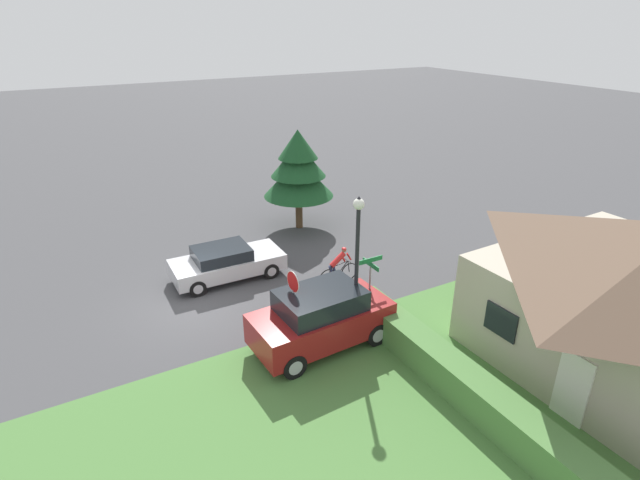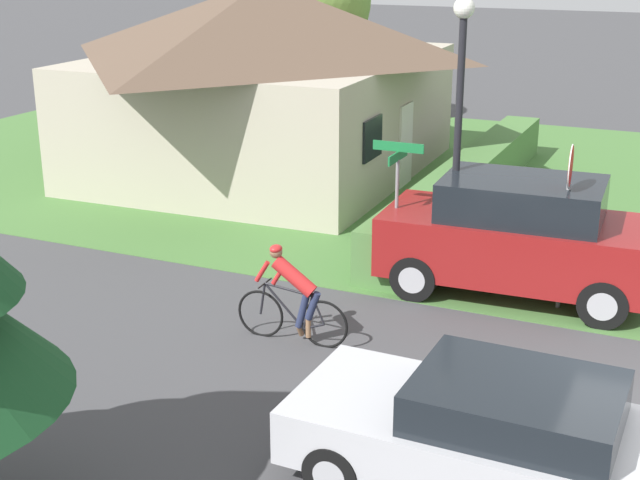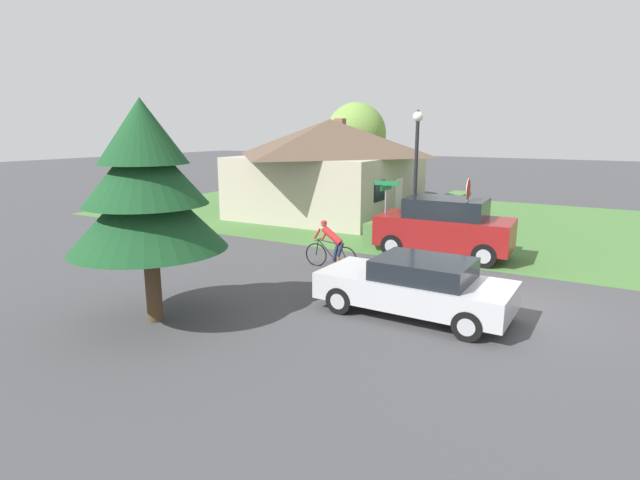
# 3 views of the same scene
# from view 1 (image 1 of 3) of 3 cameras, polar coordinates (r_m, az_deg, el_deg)

# --- Properties ---
(ground_plane) EXTENTS (140.00, 140.00, 0.00)m
(ground_plane) POSITION_cam_1_polar(r_m,az_deg,el_deg) (19.05, -13.83, -7.20)
(ground_plane) COLOR #424244
(hedge_row) EXTENTS (11.56, 0.90, 1.02)m
(hedge_row) POSITION_cam_1_polar(r_m,az_deg,el_deg) (14.33, 18.44, -17.21)
(hedge_row) COLOR #4C7A3D
(hedge_row) RESTS_ON ground
(sedan_left_lane) EXTENTS (1.99, 4.45, 1.37)m
(sedan_left_lane) POSITION_cam_1_polar(r_m,az_deg,el_deg) (20.35, -10.65, -2.51)
(sedan_left_lane) COLOR #BCBCC1
(sedan_left_lane) RESTS_ON ground
(cyclist) EXTENTS (0.44, 1.79, 1.52)m
(cyclist) POSITION_cam_1_polar(r_m,az_deg,el_deg) (19.61, 2.11, -3.08)
(cyclist) COLOR black
(cyclist) RESTS_ON ground
(parked_suv_right) EXTENTS (2.23, 4.54, 2.01)m
(parked_suv_right) POSITION_cam_1_polar(r_m,az_deg,el_deg) (15.88, 0.13, -8.91)
(parked_suv_right) COLOR maroon
(parked_suv_right) RESTS_ON ground
(stop_sign) EXTENTS (0.69, 0.07, 2.73)m
(stop_sign) POSITION_cam_1_polar(r_m,az_deg,el_deg) (15.34, -3.07, -6.32)
(stop_sign) COLOR gray
(stop_sign) RESTS_ON ground
(street_lamp) EXTENTS (0.35, 0.35, 4.93)m
(street_lamp) POSITION_cam_1_polar(r_m,az_deg,el_deg) (15.21, 4.28, -0.97)
(street_lamp) COLOR black
(street_lamp) RESTS_ON ground
(street_name_sign) EXTENTS (0.90, 0.90, 2.51)m
(street_name_sign) POSITION_cam_1_polar(r_m,az_deg,el_deg) (16.69, 5.74, -4.38)
(street_name_sign) COLOR gray
(street_name_sign) RESTS_ON ground
(conifer_tall_near) EXTENTS (3.40, 3.40, 4.91)m
(conifer_tall_near) POSITION_cam_1_polar(r_m,az_deg,el_deg) (24.16, -2.50, 8.20)
(conifer_tall_near) COLOR #4C3823
(conifer_tall_near) RESTS_ON ground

